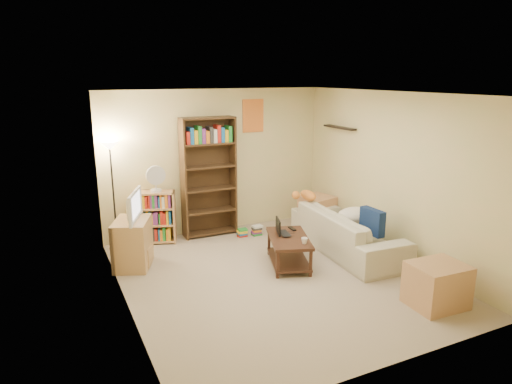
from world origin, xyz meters
TOP-DOWN VIEW (x-y plane):
  - room at (0.00, 0.01)m, footprint 4.50×4.54m
  - sofa at (1.48, 0.37)m, footprint 2.32×1.13m
  - navy_pillow at (1.56, -0.12)m, footprint 0.15×0.43m
  - cream_blanket at (1.65, 0.41)m, footprint 0.60×0.43m
  - tabby_cat at (1.25, 1.24)m, footprint 0.51×0.20m
  - coffee_table at (0.37, 0.28)m, footprint 0.84×1.11m
  - laptop at (0.41, 0.39)m, footprint 0.40×0.33m
  - laptop_screen at (0.28, 0.44)m, footprint 0.12×0.31m
  - mug at (0.43, -0.05)m, footprint 0.10×0.10m
  - tv_remote at (0.59, 0.55)m, footprint 0.06×0.18m
  - tv_stand at (-1.70, 1.21)m, footprint 0.69×0.79m
  - television at (-1.70, 1.21)m, footprint 0.81×0.63m
  - tall_bookshelf at (-0.21, 2.04)m, footprint 0.93×0.32m
  - short_bookshelf at (-1.18, 2.05)m, footprint 0.74×0.49m
  - desk_fan at (-1.13, 2.01)m, footprint 0.31×0.18m
  - floor_lamp at (-1.80, 2.05)m, footprint 0.30×0.30m
  - side_table at (1.67, 1.53)m, footprint 0.63×0.63m
  - end_cabinet at (1.39, -1.56)m, footprint 0.67×0.57m
  - book_stacks at (0.39, 1.65)m, footprint 0.43×0.17m

SIDE VIEW (x-z plane):
  - book_stacks at x=0.39m, z-range -0.01..0.17m
  - end_cabinet at x=1.39m, z-range 0.00..0.54m
  - coffee_table at x=0.37m, z-range 0.07..0.50m
  - side_table at x=1.67m, z-range 0.00..0.59m
  - sofa at x=1.48m, z-range 0.00..0.65m
  - tv_stand at x=-1.70m, z-range 0.00..0.71m
  - short_bookshelf at x=-1.18m, z-range 0.00..0.88m
  - tv_remote at x=0.59m, z-range 0.44..0.46m
  - laptop at x=0.41m, z-range 0.44..0.46m
  - mug at x=0.43m, z-range 0.44..0.52m
  - cream_blanket at x=1.65m, z-range 0.43..0.68m
  - laptop_screen at x=0.28m, z-range 0.46..0.68m
  - navy_pillow at x=1.56m, z-range 0.43..0.81m
  - tabby_cat at x=1.25m, z-range 0.65..0.82m
  - television at x=-1.70m, z-range 0.71..1.13m
  - tall_bookshelf at x=-0.21m, z-range 0.06..2.11m
  - desk_fan at x=-1.13m, z-range 0.89..1.33m
  - floor_lamp at x=-1.80m, z-range 0.52..2.26m
  - room at x=0.00m, z-range 0.36..2.88m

